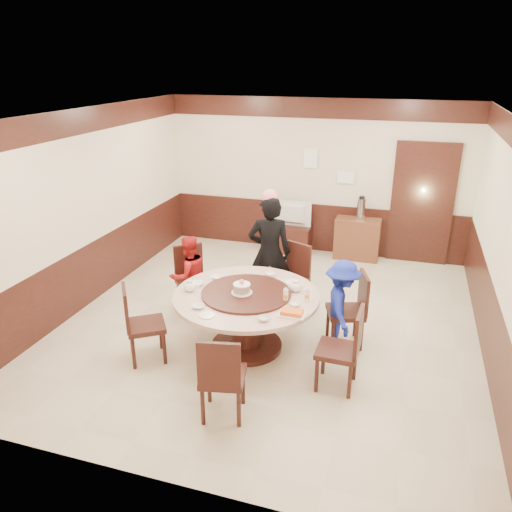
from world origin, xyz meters
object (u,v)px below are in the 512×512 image
(person_blue, at_px, (342,306))
(tv_stand, at_px, (288,239))
(person_red, at_px, (189,276))
(shrimp_platter, at_px, (292,313))
(banquet_table, at_px, (246,310))
(person_standing, at_px, (269,253))
(side_cabinet, at_px, (357,239))
(thermos, at_px, (361,209))
(birthday_cake, at_px, (242,288))
(television, at_px, (289,214))

(person_blue, xyz_separation_m, tv_stand, (-1.44, 3.13, -0.34))
(person_red, bearing_deg, shrimp_platter, 99.32)
(banquet_table, relative_size, person_standing, 1.06)
(tv_stand, xyz_separation_m, side_cabinet, (1.28, 0.03, 0.12))
(thermos, bearing_deg, person_blue, -87.65)
(banquet_table, xyz_separation_m, shrimp_platter, (0.66, -0.36, 0.24))
(tv_stand, bearing_deg, banquet_table, -84.69)
(person_red, relative_size, side_cabinet, 1.47)
(person_red, xyz_separation_m, birthday_cake, (1.02, -0.68, 0.25))
(person_blue, distance_m, thermos, 3.18)
(person_standing, xyz_separation_m, tv_stand, (-0.28, 2.29, -0.59))
(shrimp_platter, relative_size, side_cabinet, 0.38)
(shrimp_platter, bearing_deg, person_red, 149.87)
(person_red, xyz_separation_m, thermos, (2.05, 2.87, 0.35))
(person_standing, bearing_deg, television, -100.09)
(banquet_table, bearing_deg, shrimp_platter, -28.72)
(banquet_table, distance_m, person_red, 1.24)
(banquet_table, xyz_separation_m, person_red, (-1.06, 0.64, 0.05))
(shrimp_platter, bearing_deg, birthday_cake, 155.44)
(television, height_order, side_cabinet, television)
(side_cabinet, bearing_deg, thermos, 0.00)
(birthday_cake, distance_m, side_cabinet, 3.72)
(thermos, bearing_deg, person_standing, -114.11)
(person_red, relative_size, thermos, 3.09)
(tv_stand, bearing_deg, person_blue, -65.23)
(banquet_table, bearing_deg, television, 95.31)
(banquet_table, relative_size, tv_stand, 2.11)
(person_standing, height_order, birthday_cake, person_standing)
(person_standing, relative_size, tv_stand, 1.98)
(person_standing, distance_m, birthday_cake, 1.23)
(person_blue, bearing_deg, side_cabinet, -10.59)
(banquet_table, xyz_separation_m, birthday_cake, (-0.04, -0.04, 0.31))
(banquet_table, relative_size, side_cabinet, 2.24)
(banquet_table, bearing_deg, thermos, 74.24)
(person_blue, height_order, tv_stand, person_blue)
(person_blue, relative_size, shrimp_platter, 3.93)
(tv_stand, bearing_deg, television, 0.00)
(banquet_table, bearing_deg, tv_stand, 95.31)
(tv_stand, relative_size, thermos, 2.24)
(shrimp_platter, distance_m, television, 3.96)
(banquet_table, distance_m, television, 3.50)
(banquet_table, height_order, thermos, thermos)
(birthday_cake, bearing_deg, banquet_table, 42.37)
(television, bearing_deg, side_cabinet, -176.92)
(person_red, distance_m, tv_stand, 2.96)
(thermos, bearing_deg, television, -178.69)
(person_red, height_order, side_cabinet, person_red)
(shrimp_platter, xyz_separation_m, television, (-0.98, 3.84, -0.04))
(side_cabinet, bearing_deg, tv_stand, -178.66)
(person_blue, distance_m, side_cabinet, 3.17)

